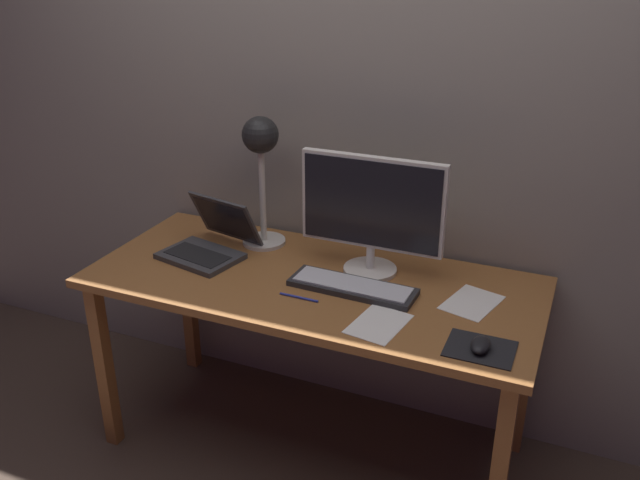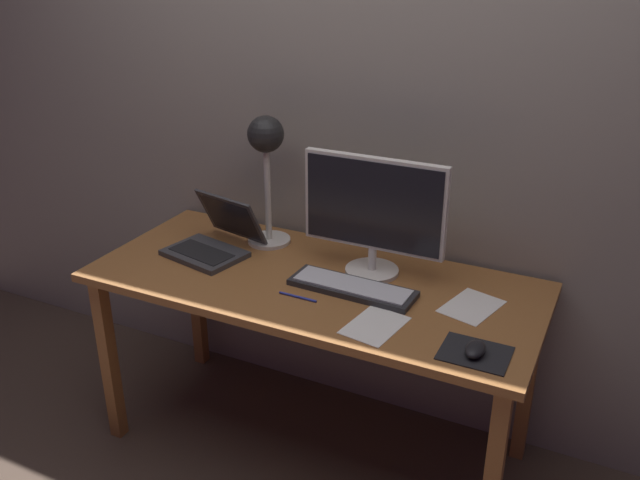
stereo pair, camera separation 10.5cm
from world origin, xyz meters
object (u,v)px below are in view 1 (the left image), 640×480
monitor (372,210)px  keyboard_main (352,287)px  laptop (212,238)px  pen (299,297)px  desk_lamp (261,153)px  mouse (481,345)px

monitor → keyboard_main: size_ratio=1.16×
laptop → pen: size_ratio=2.54×
keyboard_main → desk_lamp: size_ratio=0.88×
mouse → pen: mouse is taller
pen → laptop: bearing=155.9°
keyboard_main → mouse: mouse is taller
monitor → mouse: 0.63m
keyboard_main → pen: size_ratio=3.18×
keyboard_main → pen: keyboard_main is taller
mouse → pen: 0.62m
monitor → desk_lamp: bearing=171.0°
mouse → pen: size_ratio=0.69×
monitor → laptop: bearing=-172.7°
mouse → pen: bearing=172.9°
monitor → pen: monitor is taller
monitor → pen: 0.40m
laptop → desk_lamp: bearing=47.1°
desk_lamp → laptop: bearing=-132.9°
laptop → pen: 0.50m
keyboard_main → pen: bearing=-138.4°
laptop → keyboard_main: bearing=-7.3°
desk_lamp → mouse: (0.93, -0.43, -0.35)m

